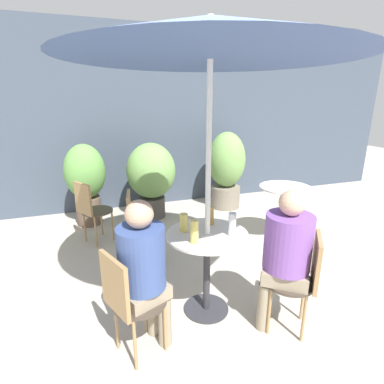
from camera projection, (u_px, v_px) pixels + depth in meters
name	position (u px, v px, depth m)	size (l,w,h in m)	color
ground_plane	(232.00, 323.00, 2.57)	(20.00, 20.00, 0.00)	#B2A899
storefront_wall	(150.00, 120.00, 5.12)	(10.00, 0.06, 3.00)	#3D4756
cafe_table_near	(207.00, 255.00, 2.58)	(0.70, 0.70, 0.76)	#2D2D33
cafe_table_far	(284.00, 202.00, 3.94)	(0.67, 0.67, 0.76)	#2D2D33
bistro_chair_0	(128.00, 297.00, 2.10)	(0.45, 0.43, 0.85)	#42382D
bistro_chair_1	(302.00, 275.00, 2.36)	(0.46, 0.45, 0.85)	#42382D
bistro_chair_2	(138.00, 221.00, 3.40)	(0.42, 0.40, 0.85)	#42382D
bistro_chair_3	(91.00, 207.00, 3.85)	(0.46, 0.45, 0.85)	#42382D
seated_person_0	(144.00, 265.00, 2.13)	(0.41, 0.39, 1.20)	gray
seated_person_1	(285.00, 250.00, 2.35)	(0.47, 0.46, 1.20)	gray
beer_glass_0	(210.00, 216.00, 2.69)	(0.06, 0.06, 0.17)	#B28433
beer_glass_1	(184.00, 223.00, 2.55)	(0.07, 0.07, 0.16)	#DBC65B
beer_glass_2	(194.00, 232.00, 2.33)	(0.07, 0.07, 0.19)	#DBC65B
beer_glass_3	(232.00, 224.00, 2.46)	(0.06, 0.06, 0.20)	silver
potted_plant_0	(85.00, 178.00, 4.44)	(0.59, 0.59, 1.23)	brown
potted_plant_1	(151.00, 174.00, 4.72)	(0.76, 0.76, 1.20)	#47423D
potted_plant_2	(226.00, 167.00, 5.16)	(0.64, 0.64, 1.32)	slate
umbrella	(211.00, 38.00, 2.08)	(2.18, 2.18, 2.39)	silver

